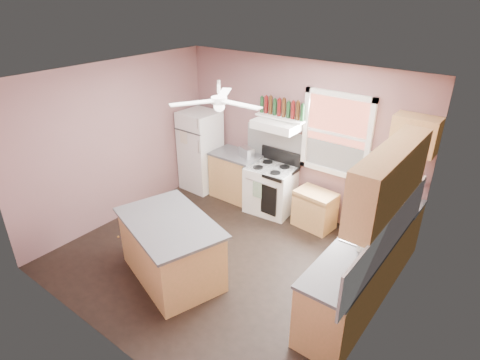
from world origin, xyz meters
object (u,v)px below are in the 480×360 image
Objects in this scene: cart at (315,209)px; toaster at (246,152)px; stove at (270,189)px; island at (171,250)px; refrigerator at (201,151)px.

toaster is at bearing -175.78° from cart.
island is at bearing -97.59° from stove.
stove reaches higher than cart.
cart is at bearing -5.13° from stove.
stove is 2.36m from island.
cart is at bearing 16.21° from toaster.
refrigerator reaches higher than cart.
refrigerator is 1.67m from stove.
toaster is 2.52m from island.
toaster reaches higher than stove.
cart is 2.56m from island.
toaster is at bearing 7.49° from refrigerator.
island is (-0.08, -2.36, 0.00)m from stove.
refrigerator reaches higher than island.
cart is 0.45× the size of island.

